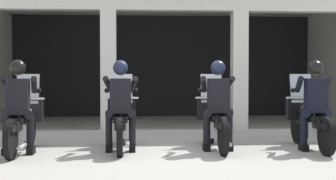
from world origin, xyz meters
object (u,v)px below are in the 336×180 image
object	(u,v)px
police_officer_far_left	(18,98)
motorcycle_center_right	(215,121)
police_officer_center_left	(121,98)
police_officer_far_right	(315,97)
police_officer_center_right	(218,97)
motorcycle_far_right	(309,121)
motorcycle_far_left	(23,123)
motorcycle_center_left	(121,121)

from	to	relation	value
police_officer_far_left	motorcycle_center_right	bearing A→B (deg)	3.20
police_officer_center_left	police_officer_far_right	bearing A→B (deg)	3.83
police_officer_center_right	police_officer_far_right	distance (m)	1.70
police_officer_far_left	police_officer_center_right	bearing A→B (deg)	-1.54
motorcycle_far_right	police_officer_far_right	bearing A→B (deg)	-87.04
motorcycle_far_left	police_officer_far_right	size ratio (longest dim) A/B	1.29
police_officer_far_left	police_officer_center_left	bearing A→B (deg)	1.33
police_officer_far_left	motorcycle_center_left	distance (m)	1.81
motorcycle_far_left	motorcycle_center_right	bearing A→B (deg)	-1.54
police_officer_center_right	motorcycle_far_right	world-z (taller)	police_officer_center_right
motorcycle_far_right	police_officer_far_left	bearing A→B (deg)	-173.29
police_officer_far_right	motorcycle_center_left	bearing A→B (deg)	176.14
motorcycle_far_left	motorcycle_far_right	world-z (taller)	same
motorcycle_far_left	motorcycle_far_right	size ratio (longest dim) A/B	1.00
motorcycle_center_right	motorcycle_far_right	distance (m)	1.70
motorcycle_center_left	motorcycle_center_right	distance (m)	1.70
motorcycle_far_left	police_officer_far_left	world-z (taller)	police_officer_far_left
motorcycle_center_right	motorcycle_far_right	xyz separation A→B (m)	(1.70, -0.13, 0.00)
police_officer_far_left	police_officer_center_left	xyz separation A→B (m)	(1.70, 0.16, 0.00)
motorcycle_far_left	police_officer_far_left	distance (m)	0.52
police_officer_far_right	police_officer_center_left	bearing A→B (deg)	-179.11
police_officer_far_left	police_officer_far_right	bearing A→B (deg)	-3.91
motorcycle_center_left	police_officer_center_left	size ratio (longest dim) A/B	1.29
police_officer_center_left	police_officer_center_right	world-z (taller)	same
motorcycle_center_left	motorcycle_center_right	size ratio (longest dim) A/B	1.00
motorcycle_center_left	police_officer_center_left	distance (m)	0.52
police_officer_center_left	motorcycle_far_right	size ratio (longest dim) A/B	0.78
motorcycle_far_right	police_officer_far_right	xyz separation A→B (m)	(-0.00, -0.28, 0.44)
police_officer_center_left	police_officer_center_right	xyz separation A→B (m)	(1.70, -0.01, 0.00)
motorcycle_far_left	motorcycle_center_right	xyz separation A→B (m)	(3.39, 0.16, 0.00)
motorcycle_far_left	police_officer_far_left	bearing A→B (deg)	-94.47
motorcycle_center_right	police_officer_center_left	bearing A→B (deg)	-174.07
motorcycle_far_left	motorcycle_far_right	distance (m)	5.09
motorcycle_far_left	motorcycle_center_left	bearing A→B (deg)	1.33
police_officer_center_right	motorcycle_center_left	bearing A→B (deg)	166.96
motorcycle_center_right	motorcycle_far_right	size ratio (longest dim) A/B	1.00
police_officer_center_left	motorcycle_far_right	xyz separation A→B (m)	(3.39, 0.15, -0.44)
police_officer_far_right	police_officer_center_right	bearing A→B (deg)	178.80
police_officer_far_left	motorcycle_center_right	world-z (taller)	police_officer_far_left
police_officer_center_left	motorcycle_far_right	world-z (taller)	police_officer_center_left
police_officer_center_left	motorcycle_center_right	distance (m)	1.78
motorcycle_center_left	police_officer_center_right	xyz separation A→B (m)	(1.70, -0.29, 0.44)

